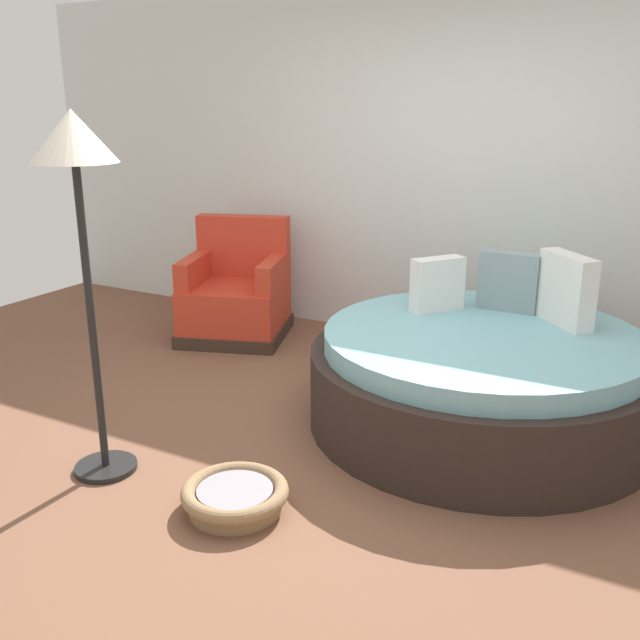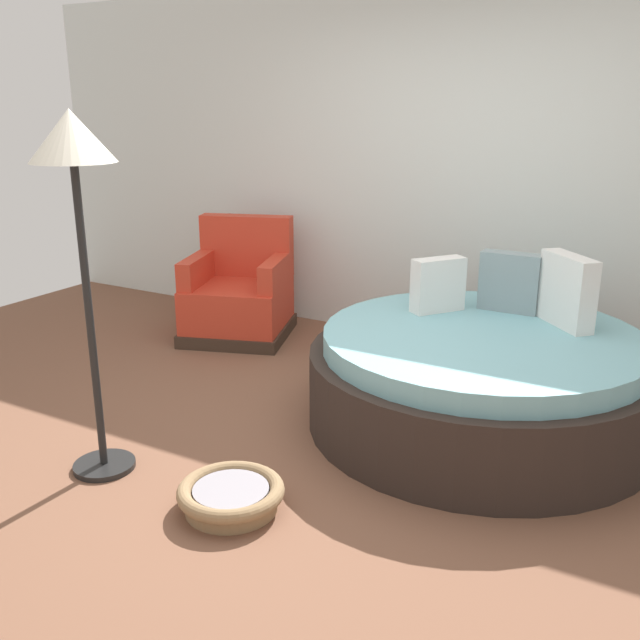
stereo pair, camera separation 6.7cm
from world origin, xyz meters
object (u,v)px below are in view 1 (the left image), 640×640
at_px(round_daybed, 481,377).
at_px(pet_basket, 235,496).
at_px(floor_lamp, 77,173).
at_px(red_armchair, 237,296).

height_order(round_daybed, pet_basket, round_daybed).
height_order(round_daybed, floor_lamp, floor_lamp).
distance_m(round_daybed, floor_lamp, 2.48).
height_order(pet_basket, floor_lamp, floor_lamp).
bearing_deg(pet_basket, floor_lamp, -179.13).
relative_size(red_armchair, floor_lamp, 0.56).
relative_size(round_daybed, pet_basket, 3.92).
bearing_deg(floor_lamp, round_daybed, 43.79).
xyz_separation_m(round_daybed, pet_basket, (-0.73, -1.47, -0.22)).
bearing_deg(round_daybed, red_armchair, 162.89).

